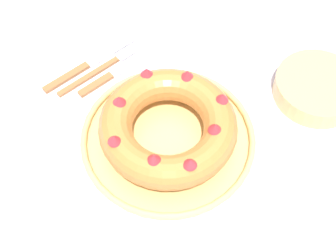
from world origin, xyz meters
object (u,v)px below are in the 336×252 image
object	(u,v)px
fork	(106,66)
cake_knife	(110,76)
serving_knife	(86,66)
side_bowl	(317,88)
serving_dish	(168,139)
bundt_cake	(168,126)

from	to	relation	value
fork	cake_knife	xyz separation A→B (m)	(0.03, -0.01, 0.00)
serving_knife	side_bowl	world-z (taller)	side_bowl
cake_knife	side_bowl	world-z (taller)	side_bowl
serving_dish	fork	bearing A→B (deg)	174.37
fork	side_bowl	bearing A→B (deg)	44.03
serving_dish	side_bowl	world-z (taller)	side_bowl
fork	side_bowl	world-z (taller)	side_bowl
serving_dish	side_bowl	size ratio (longest dim) A/B	1.92
serving_dish	serving_knife	world-z (taller)	serving_dish
side_bowl	bundt_cake	bearing A→B (deg)	-109.37
serving_dish	serving_knife	distance (m)	0.26
serving_dish	fork	size ratio (longest dim) A/B	1.56
cake_knife	side_bowl	xyz separation A→B (m)	(0.31, 0.29, 0.02)
fork	cake_knife	bearing A→B (deg)	-16.01
bundt_cake	side_bowl	distance (m)	0.32
fork	serving_dish	bearing A→B (deg)	-1.47
fork	cake_knife	world-z (taller)	cake_knife
bundt_cake	serving_knife	bearing A→B (deg)	-177.67
fork	serving_knife	world-z (taller)	serving_knife
cake_knife	bundt_cake	bearing A→B (deg)	-0.08
bundt_cake	serving_knife	distance (m)	0.26
fork	side_bowl	distance (m)	0.44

